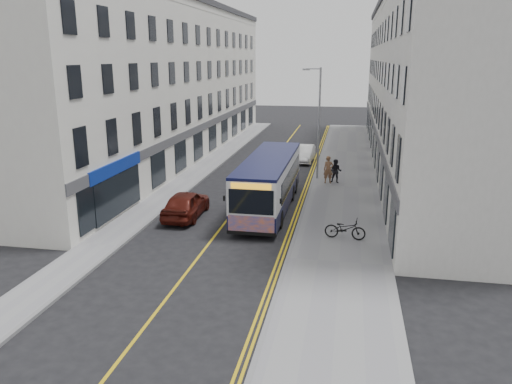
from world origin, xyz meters
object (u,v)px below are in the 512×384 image
at_px(streetlamp, 318,120).
at_px(bicycle, 345,229).
at_px(pedestrian_far, 336,171).
at_px(car_white, 304,154).
at_px(city_bus, 269,181).
at_px(car_maroon, 186,204).
at_px(pedestrian_near, 328,170).

height_order(streetlamp, bicycle, streetlamp).
bearing_deg(bicycle, streetlamp, 16.25).
relative_size(pedestrian_far, car_white, 0.39).
distance_m(streetlamp, car_white, 7.53).
height_order(city_bus, car_maroon, city_bus).
height_order(bicycle, pedestrian_near, pedestrian_near).
bearing_deg(bicycle, pedestrian_far, 10.04).
xyz_separation_m(pedestrian_far, car_maroon, (-7.99, -9.01, -0.19)).
bearing_deg(streetlamp, pedestrian_near, -53.81).
xyz_separation_m(city_bus, car_white, (0.75, 14.22, -1.00)).
bearing_deg(pedestrian_far, pedestrian_near, -156.66).
xyz_separation_m(pedestrian_near, car_maroon, (-7.46, -8.88, -0.31)).
height_order(pedestrian_near, car_white, pedestrian_near).
bearing_deg(car_white, car_maroon, -105.04).
relative_size(bicycle, car_maroon, 0.44).
bearing_deg(car_white, streetlamp, -74.98).
height_order(city_bus, pedestrian_near, city_bus).
bearing_deg(pedestrian_near, car_white, 97.15).
height_order(car_white, car_maroon, car_maroon).
relative_size(streetlamp, pedestrian_near, 4.19).
relative_size(pedestrian_near, car_maroon, 0.43).
bearing_deg(bicycle, car_white, 17.16).
distance_m(streetlamp, car_maroon, 12.60).
distance_m(pedestrian_far, car_white, 8.08).
bearing_deg(pedestrian_far, bicycle, -76.34).
bearing_deg(bicycle, pedestrian_near, 12.77).
height_order(city_bus, bicycle, city_bus).
bearing_deg(car_maroon, streetlamp, -123.72).
bearing_deg(city_bus, car_white, 87.00).
bearing_deg(bicycle, car_maroon, 81.89).
relative_size(city_bus, pedestrian_far, 6.42).
relative_size(car_white, car_maroon, 0.95).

